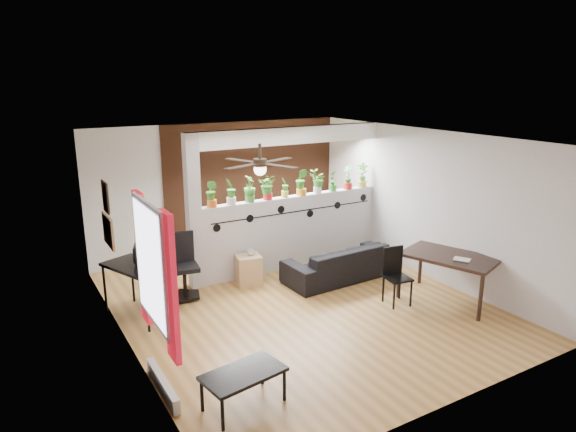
{
  "coord_description": "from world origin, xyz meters",
  "views": [
    {
      "loc": [
        -3.89,
        -6.29,
        3.44
      ],
      "look_at": [
        0.16,
        0.6,
        1.27
      ],
      "focal_mm": 32.0,
      "sensor_mm": 36.0,
      "label": 1
    }
  ],
  "objects_px": {
    "ceiling_fan": "(260,165)",
    "cup": "(251,252)",
    "potted_plant_1": "(231,191)",
    "computer_desk": "(138,271)",
    "potted_plant_4": "(285,187)",
    "folding_chair": "(395,270)",
    "potted_plant_3": "(268,186)",
    "potted_plant_6": "(317,181)",
    "potted_plant_7": "(333,180)",
    "potted_plant_0": "(212,193)",
    "office_chair": "(183,270)",
    "potted_plant_9": "(362,174)",
    "coffee_table": "(243,376)",
    "potted_plant_5": "(301,181)",
    "potted_plant_8": "(348,176)",
    "dining_table": "(450,260)",
    "sofa": "(340,263)",
    "cube_shelf": "(249,270)",
    "potted_plant_2": "(250,188)"
  },
  "relations": [
    {
      "from": "potted_plant_8",
      "to": "cup",
      "type": "xyz_separation_m",
      "value": [
        -2.27,
        -0.34,
        -1.04
      ]
    },
    {
      "from": "potted_plant_4",
      "to": "potted_plant_5",
      "type": "height_order",
      "value": "potted_plant_5"
    },
    {
      "from": "sofa",
      "to": "dining_table",
      "type": "relative_size",
      "value": 1.23
    },
    {
      "from": "potted_plant_3",
      "to": "potted_plant_4",
      "type": "relative_size",
      "value": 1.22
    },
    {
      "from": "potted_plant_4",
      "to": "computer_desk",
      "type": "distance_m",
      "value": 3.04
    },
    {
      "from": "potted_plant_1",
      "to": "potted_plant_5",
      "type": "height_order",
      "value": "potted_plant_5"
    },
    {
      "from": "potted_plant_1",
      "to": "cube_shelf",
      "type": "xyz_separation_m",
      "value": [
        0.13,
        -0.34,
        -1.33
      ]
    },
    {
      "from": "potted_plant_9",
      "to": "computer_desk",
      "type": "xyz_separation_m",
      "value": [
        -4.61,
        -0.64,
        -0.89
      ]
    },
    {
      "from": "ceiling_fan",
      "to": "folding_chair",
      "type": "relative_size",
      "value": 1.32
    },
    {
      "from": "potted_plant_6",
      "to": "potted_plant_7",
      "type": "xyz_separation_m",
      "value": [
        0.35,
        0.0,
        -0.01
      ]
    },
    {
      "from": "potted_plant_7",
      "to": "potted_plant_9",
      "type": "distance_m",
      "value": 0.7
    },
    {
      "from": "potted_plant_5",
      "to": "potted_plant_8",
      "type": "xyz_separation_m",
      "value": [
        1.05,
        -0.0,
        -0.01
      ]
    },
    {
      "from": "coffee_table",
      "to": "sofa",
      "type": "bearing_deg",
      "value": 38.64
    },
    {
      "from": "potted_plant_3",
      "to": "potted_plant_6",
      "type": "xyz_separation_m",
      "value": [
        1.05,
        0.0,
        -0.01
      ]
    },
    {
      "from": "potted_plant_5",
      "to": "coffee_table",
      "type": "bearing_deg",
      "value": -129.88
    },
    {
      "from": "folding_chair",
      "to": "coffee_table",
      "type": "relative_size",
      "value": 0.96
    },
    {
      "from": "potted_plant_2",
      "to": "cube_shelf",
      "type": "bearing_deg",
      "value": -122.45
    },
    {
      "from": "potted_plant_7",
      "to": "cup",
      "type": "xyz_separation_m",
      "value": [
        -1.92,
        -0.34,
        -1.01
      ]
    },
    {
      "from": "potted_plant_0",
      "to": "coffee_table",
      "type": "height_order",
      "value": "potted_plant_0"
    },
    {
      "from": "potted_plant_0",
      "to": "potted_plant_6",
      "type": "bearing_deg",
      "value": 0.0
    },
    {
      "from": "potted_plant_5",
      "to": "office_chair",
      "type": "height_order",
      "value": "potted_plant_5"
    },
    {
      "from": "potted_plant_0",
      "to": "office_chair",
      "type": "distance_m",
      "value": 1.35
    },
    {
      "from": "potted_plant_0",
      "to": "cube_shelf",
      "type": "bearing_deg",
      "value": -35.2
    },
    {
      "from": "potted_plant_8",
      "to": "office_chair",
      "type": "bearing_deg",
      "value": -174.79
    },
    {
      "from": "potted_plant_7",
      "to": "sofa",
      "type": "relative_size",
      "value": 0.21
    },
    {
      "from": "potted_plant_9",
      "to": "sofa",
      "type": "distance_m",
      "value": 2.0
    },
    {
      "from": "folding_chair",
      "to": "computer_desk",
      "type": "bearing_deg",
      "value": 156.62
    },
    {
      "from": "ceiling_fan",
      "to": "potted_plant_8",
      "type": "relative_size",
      "value": 2.57
    },
    {
      "from": "potted_plant_5",
      "to": "dining_table",
      "type": "distance_m",
      "value": 2.96
    },
    {
      "from": "cube_shelf",
      "to": "folding_chair",
      "type": "bearing_deg",
      "value": -36.72
    },
    {
      "from": "ceiling_fan",
      "to": "coffee_table",
      "type": "xyz_separation_m",
      "value": [
        -1.05,
        -1.59,
        -1.95
      ]
    },
    {
      "from": "potted_plant_5",
      "to": "coffee_table",
      "type": "xyz_separation_m",
      "value": [
        -2.83,
        -3.39,
        -1.24
      ]
    },
    {
      "from": "ceiling_fan",
      "to": "cup",
      "type": "height_order",
      "value": "ceiling_fan"
    },
    {
      "from": "potted_plant_1",
      "to": "office_chair",
      "type": "distance_m",
      "value": 1.55
    },
    {
      "from": "potted_plant_1",
      "to": "computer_desk",
      "type": "height_order",
      "value": "potted_plant_1"
    },
    {
      "from": "potted_plant_0",
      "to": "potted_plant_9",
      "type": "xyz_separation_m",
      "value": [
        3.16,
        -0.0,
        0.02
      ]
    },
    {
      "from": "ceiling_fan",
      "to": "potted_plant_0",
      "type": "distance_m",
      "value": 1.94
    },
    {
      "from": "potted_plant_1",
      "to": "computer_desk",
      "type": "bearing_deg",
      "value": -160.45
    },
    {
      "from": "potted_plant_5",
      "to": "folding_chair",
      "type": "xyz_separation_m",
      "value": [
        0.37,
        -2.19,
        -1.08
      ]
    },
    {
      "from": "potted_plant_0",
      "to": "potted_plant_9",
      "type": "relative_size",
      "value": 0.94
    },
    {
      "from": "potted_plant_0",
      "to": "dining_table",
      "type": "relative_size",
      "value": 0.29
    },
    {
      "from": "potted_plant_8",
      "to": "cup",
      "type": "bearing_deg",
      "value": -171.45
    },
    {
      "from": "potted_plant_4",
      "to": "computer_desk",
      "type": "relative_size",
      "value": 0.3
    },
    {
      "from": "ceiling_fan",
      "to": "potted_plant_3",
      "type": "xyz_separation_m",
      "value": [
        1.07,
        1.8,
        -0.73
      ]
    },
    {
      "from": "potted_plant_4",
      "to": "folding_chair",
      "type": "distance_m",
      "value": 2.51
    },
    {
      "from": "potted_plant_0",
      "to": "potted_plant_9",
      "type": "bearing_deg",
      "value": -0.0
    },
    {
      "from": "cube_shelf",
      "to": "computer_desk",
      "type": "xyz_separation_m",
      "value": [
        -1.94,
        -0.3,
        0.46
      ]
    },
    {
      "from": "potted_plant_8",
      "to": "computer_desk",
      "type": "distance_m",
      "value": 4.4
    },
    {
      "from": "potted_plant_3",
      "to": "potted_plant_6",
      "type": "relative_size",
      "value": 1.05
    },
    {
      "from": "potted_plant_4",
      "to": "ceiling_fan",
      "type": "bearing_deg",
      "value": -128.36
    }
  ]
}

